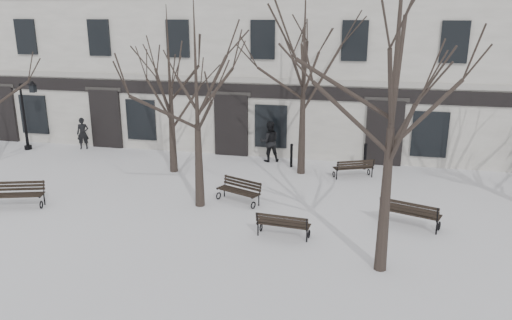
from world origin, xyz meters
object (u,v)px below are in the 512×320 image
(bench_4, at_px, (354,167))
(lamp_post, at_px, (28,110))
(bench_3, at_px, (239,190))
(bench_1, at_px, (283,224))
(bench_2, at_px, (410,212))
(bench_0, at_px, (18,194))
(tree_2, at_px, (397,49))
(tree_1, at_px, (196,81))

(bench_4, height_order, lamp_post, lamp_post)
(bench_3, distance_m, bench_4, 5.38)
(bench_1, relative_size, lamp_post, 0.48)
(bench_2, bearing_deg, bench_0, 24.23)
(tree_2, relative_size, bench_2, 4.72)
(bench_0, height_order, bench_3, bench_0)
(tree_1, height_order, bench_3, tree_1)
(bench_0, bearing_deg, tree_1, -3.70)
(bench_0, xyz_separation_m, lamp_post, (-4.45, 6.77, 1.50))
(tree_2, distance_m, lamp_post, 19.16)
(tree_1, distance_m, lamp_post, 12.07)
(bench_4, bearing_deg, tree_1, 15.90)
(bench_2, distance_m, bench_4, 5.01)
(bench_2, bearing_deg, lamp_post, 1.45)
(tree_1, relative_size, bench_3, 4.03)
(bench_4, bearing_deg, bench_0, 3.20)
(tree_2, xyz_separation_m, bench_1, (-2.86, 1.34, -5.28))
(bench_4, distance_m, lamp_post, 15.85)
(bench_2, height_order, lamp_post, lamp_post)
(tree_2, relative_size, bench_1, 5.56)
(bench_1, xyz_separation_m, bench_4, (1.83, 6.28, 0.01))
(bench_1, bearing_deg, bench_3, -46.63)
(tree_1, height_order, lamp_post, tree_1)
(bench_1, distance_m, bench_2, 4.11)
(tree_1, relative_size, bench_0, 3.78)
(tree_2, bearing_deg, lamp_post, 153.18)
(tree_2, bearing_deg, bench_2, 73.14)
(bench_3, bearing_deg, lamp_post, -177.95)
(bench_0, distance_m, bench_3, 7.74)
(bench_0, height_order, bench_4, bench_0)
(bench_2, bearing_deg, bench_4, -48.65)
(bench_0, relative_size, bench_1, 1.13)
(bench_1, distance_m, bench_3, 3.27)
(bench_2, relative_size, bench_4, 1.14)
(bench_3, xyz_separation_m, lamp_post, (-11.88, 4.59, 1.52))
(tree_1, relative_size, tree_2, 0.77)
(tree_2, distance_m, bench_1, 6.15)
(tree_1, bearing_deg, bench_4, 40.28)
(bench_1, relative_size, bench_2, 0.85)
(tree_2, xyz_separation_m, lamp_post, (-16.77, 8.48, -3.74))
(tree_1, relative_size, bench_1, 4.27)
(bench_0, bearing_deg, bench_3, -1.44)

